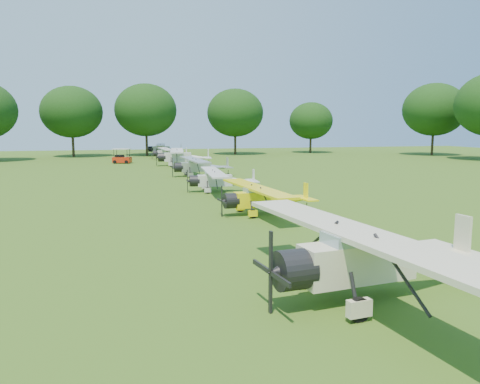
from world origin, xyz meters
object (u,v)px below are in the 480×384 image
(aircraft_2, at_px, (264,196))
(aircraft_3, at_px, (220,179))
(aircraft_5, at_px, (182,156))
(aircraft_1, at_px, (373,253))
(golf_cart, at_px, (122,158))
(aircraft_7, at_px, (164,148))
(aircraft_4, at_px, (200,165))
(aircraft_6, at_px, (169,152))

(aircraft_2, height_order, aircraft_3, aircraft_2)
(aircraft_5, bearing_deg, aircraft_1, -83.84)
(golf_cart, bearing_deg, aircraft_7, 86.81)
(aircraft_1, bearing_deg, aircraft_4, 81.69)
(aircraft_2, distance_m, aircraft_3, 10.32)
(aircraft_5, bearing_deg, aircraft_4, -82.62)
(aircraft_5, bearing_deg, aircraft_2, -82.67)
(aircraft_1, xyz_separation_m, golf_cart, (-7.25, 56.58, -0.69))
(aircraft_3, height_order, aircraft_5, aircraft_5)
(aircraft_2, xyz_separation_m, golf_cart, (-8.16, 42.42, -0.37))
(aircraft_5, height_order, golf_cart, aircraft_5)
(aircraft_4, height_order, aircraft_6, aircraft_4)
(aircraft_2, xyz_separation_m, aircraft_3, (-0.54, 10.31, -0.01))
(aircraft_4, relative_size, aircraft_7, 0.95)
(aircraft_2, bearing_deg, golf_cart, 96.04)
(golf_cart, bearing_deg, aircraft_1, -64.25)
(aircraft_1, distance_m, aircraft_7, 76.27)
(aircraft_1, height_order, aircraft_3, aircraft_1)
(aircraft_4, distance_m, golf_cart, 21.49)
(aircraft_5, xyz_separation_m, aircraft_6, (-0.39, 13.43, -0.26))
(golf_cart, bearing_deg, aircraft_5, -19.83)
(aircraft_2, relative_size, aircraft_3, 1.01)
(aircraft_7, bearing_deg, aircraft_2, -83.95)
(aircraft_2, relative_size, aircraft_5, 0.79)
(aircraft_7, bearing_deg, aircraft_1, -84.70)
(aircraft_4, relative_size, aircraft_5, 0.86)
(aircraft_2, bearing_deg, aircraft_6, 85.94)
(aircraft_4, distance_m, aircraft_5, 13.73)
(aircraft_2, xyz_separation_m, aircraft_7, (-0.35, 62.11, 0.16))
(aircraft_1, bearing_deg, aircraft_3, 81.97)
(aircraft_3, height_order, golf_cart, golf_cart)
(golf_cart, bearing_deg, aircraft_6, 62.40)
(aircraft_2, distance_m, golf_cart, 43.20)
(aircraft_6, bearing_deg, aircraft_3, -92.57)
(aircraft_3, xyz_separation_m, aircraft_6, (-0.14, 39.33, 0.03))
(aircraft_5, xyz_separation_m, aircraft_7, (-0.06, 25.90, -0.13))
(aircraft_6, distance_m, aircraft_7, 12.48)
(aircraft_7, bearing_deg, golf_cart, -105.91)
(aircraft_3, bearing_deg, aircraft_6, 94.55)
(aircraft_7, bearing_deg, aircraft_3, -84.48)
(golf_cart, bearing_deg, aircraft_4, -49.70)
(aircraft_3, relative_size, aircraft_5, 0.78)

